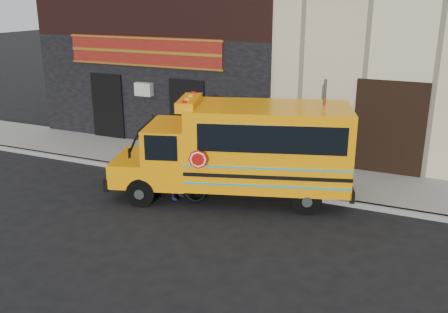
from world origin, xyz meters
The scene contains 7 objects.
ground centered at (0.00, 0.00, 0.00)m, with size 120.00×120.00×0.00m, color black.
curb centered at (0.00, 2.60, 0.07)m, with size 40.00×0.20×0.15m, color gray.
sidewalk centered at (0.00, 4.10, 0.07)m, with size 40.00×3.00×0.15m, color slate.
school_bus centered at (0.45, 1.98, 1.51)m, with size 7.22×4.08×2.92m.
sign_pole centered at (2.44, 2.94, 1.90)m, with size 0.09×0.30×3.46m.
bicycle centered at (-1.28, 1.00, 0.58)m, with size 0.54×1.93×1.16m, color black.
cyclist centered at (-1.25, 1.03, 0.87)m, with size 0.63×0.41×1.73m, color black.
Camera 1 is at (5.44, -10.67, 5.65)m, focal length 40.00 mm.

